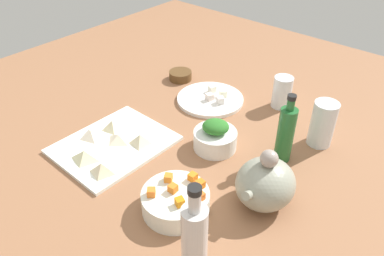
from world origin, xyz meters
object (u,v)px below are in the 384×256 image
(bottle_0, at_px, (286,133))
(drinking_glass_0, at_px, (282,92))
(teapot, at_px, (265,183))
(bottle_1, at_px, (194,247))
(bowl_small_side, at_px, (180,75))
(drinking_glass_1, at_px, (323,124))
(cutting_board, at_px, (114,145))
(bowl_greens, at_px, (215,140))
(bowl_carrots, at_px, (176,201))
(plate_tofu, at_px, (210,99))

(bottle_0, distance_m, drinking_glass_0, 0.27)
(teapot, distance_m, bottle_1, 0.27)
(bowl_small_side, distance_m, drinking_glass_1, 0.56)
(bottle_0, bearing_deg, bottle_1, 7.98)
(teapot, relative_size, drinking_glass_0, 1.54)
(bowl_small_side, relative_size, bottle_0, 0.42)
(cutting_board, xyz_separation_m, bottle_0, (-0.26, 0.38, 0.08))
(cutting_board, relative_size, bowl_greens, 2.55)
(bowl_carrots, xyz_separation_m, drinking_glass_0, (-0.55, -0.05, 0.03))
(bowl_greens, xyz_separation_m, bowl_small_side, (-0.23, -0.34, -0.01))
(plate_tofu, distance_m, bottle_0, 0.36)
(bowl_greens, distance_m, bowl_small_side, 0.42)
(plate_tofu, xyz_separation_m, bowl_small_side, (-0.05, -0.18, 0.01))
(bowl_small_side, xyz_separation_m, bottle_1, (0.59, 0.57, 0.09))
(bottle_1, bearing_deg, bottle_0, -172.02)
(bottle_1, bearing_deg, bowl_small_side, -135.97)
(bowl_greens, height_order, bottle_1, bottle_1)
(cutting_board, bearing_deg, drinking_glass_0, 153.47)
(cutting_board, height_order, bowl_carrots, bowl_carrots)
(drinking_glass_1, bearing_deg, bowl_carrots, -16.97)
(drinking_glass_1, bearing_deg, teapot, 0.46)
(teapot, bearing_deg, bowl_greens, -112.82)
(bowl_small_side, relative_size, bottle_1, 0.33)
(bowl_carrots, height_order, teapot, teapot)
(bottle_1, distance_m, drinking_glass_1, 0.56)
(cutting_board, bearing_deg, teapot, 101.92)
(cutting_board, relative_size, bottle_0, 1.55)
(teapot, distance_m, drinking_glass_0, 0.44)
(bowl_greens, relative_size, bowl_carrots, 0.77)
(bowl_greens, bearing_deg, drinking_glass_1, 134.80)
(bowl_greens, xyz_separation_m, bottle_1, (0.35, 0.23, 0.08))
(bowl_small_side, distance_m, drinking_glass_0, 0.38)
(teapot, height_order, drinking_glass_1, teapot)
(plate_tofu, distance_m, drinking_glass_0, 0.23)
(bowl_small_side, bearing_deg, teapot, 59.72)
(bowl_carrots, bearing_deg, drinking_glass_0, -175.24)
(teapot, bearing_deg, drinking_glass_1, -179.54)
(bowl_greens, bearing_deg, plate_tofu, -138.51)
(cutting_board, relative_size, drinking_glass_1, 2.32)
(bowl_greens, height_order, bowl_carrots, bowl_greens)
(cutting_board, distance_m, bottle_0, 0.47)
(bowl_small_side, xyz_separation_m, drinking_glass_1, (0.03, 0.55, 0.05))
(plate_tofu, xyz_separation_m, teapot, (0.28, 0.38, 0.05))
(bowl_small_side, distance_m, bottle_0, 0.54)
(bowl_carrots, bearing_deg, bowl_small_side, -138.77)
(teapot, relative_size, bottle_1, 0.64)
(bowl_carrots, xyz_separation_m, bottle_1, (0.11, 0.15, 0.08))
(bottle_0, bearing_deg, bowl_small_side, -106.91)
(bowl_greens, bearing_deg, bowl_small_side, -124.41)
(bottle_0, relative_size, drinking_glass_1, 1.49)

